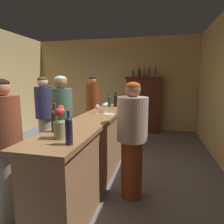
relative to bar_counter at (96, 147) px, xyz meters
name	(u,v)px	position (x,y,z in m)	size (l,w,h in m)	color
floor	(64,180)	(-0.48, -0.18, -0.51)	(9.21, 9.21, 0.00)	slate
wall_back	(114,84)	(-0.48, 3.42, 0.91)	(5.19, 0.12, 2.83)	tan
bar_counter	(96,147)	(0.00, 0.00, 0.00)	(0.55, 3.19, 1.01)	#9F6E4A
display_cabinet	(143,104)	(0.50, 3.10, 0.35)	(1.05, 0.47, 1.64)	#451F11
wine_bottle_syrah	(115,100)	(0.06, 1.12, 0.64)	(0.08, 0.08, 0.30)	black
wine_bottle_chardonnay	(69,130)	(0.19, -1.32, 0.63)	(0.06, 0.06, 0.30)	#20243A
wine_bottle_merlot	(55,119)	(-0.15, -0.96, 0.63)	(0.08, 0.08, 0.31)	#23452D
wine_bottle_malbec	(109,100)	(-0.08, 1.17, 0.63)	(0.07, 0.07, 0.29)	#304728
wine_glass_front	(105,106)	(0.03, 0.40, 0.61)	(0.08, 0.08, 0.15)	white
wine_glass_mid	(97,107)	(-0.05, 0.23, 0.60)	(0.07, 0.07, 0.15)	white
wine_glass_rear	(106,105)	(0.00, 0.60, 0.60)	(0.07, 0.07, 0.15)	white
flower_arrangement	(60,125)	(0.03, -1.17, 0.63)	(0.13, 0.13, 0.32)	tan
cheese_plate	(109,114)	(0.16, 0.18, 0.51)	(0.18, 0.18, 0.01)	white
display_bottle_left	(133,73)	(0.18, 3.10, 1.25)	(0.07, 0.07, 0.27)	#1F361B
display_bottle_midleft	(139,72)	(0.35, 3.10, 1.27)	(0.07, 0.07, 0.31)	black
display_bottle_center	(144,73)	(0.50, 3.10, 1.26)	(0.06, 0.06, 0.30)	#4D341B
display_bottle_midright	(149,72)	(0.64, 3.10, 1.27)	(0.06, 0.06, 0.31)	#212536
display_bottle_right	(156,72)	(0.84, 3.10, 1.28)	(0.07, 0.07, 0.32)	#442B17
patron_near_entrance	(44,113)	(-1.31, 0.66, 0.39)	(0.34, 0.34, 1.62)	gray
patron_in_grey	(6,147)	(-0.61, -1.15, 0.35)	(0.33, 0.33, 1.57)	gray
patron_by_cabinet	(93,107)	(-0.61, 1.65, 0.40)	(0.30, 0.30, 1.64)	navy
patron_redhead	(62,121)	(-0.59, 0.03, 0.39)	(0.34, 0.34, 1.62)	#97988A
bartender	(132,137)	(0.61, -0.37, 0.32)	(0.39, 0.39, 1.53)	brown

